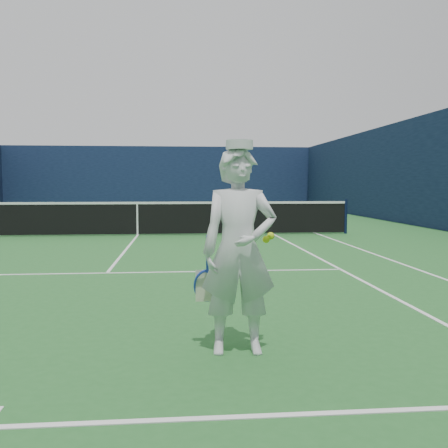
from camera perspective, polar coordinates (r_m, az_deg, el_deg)
name	(u,v)px	position (r m, az deg, el deg)	size (l,w,h in m)	color
ground	(138,235)	(15.14, -9.85, -1.29)	(80.00, 80.00, 0.00)	#256329
court_markings	(138,235)	(15.14, -9.85, -1.27)	(11.03, 23.83, 0.01)	white
windscreen_fence	(137,168)	(15.08, -9.95, 6.29)	(20.12, 36.12, 4.00)	#0F1B39
tennis_net	(137,217)	(15.10, -9.88, 0.81)	(12.88, 0.09, 1.07)	#141E4C
tennis_player	(239,250)	(4.49, 1.72, -3.03)	(0.77, 0.49, 1.91)	white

